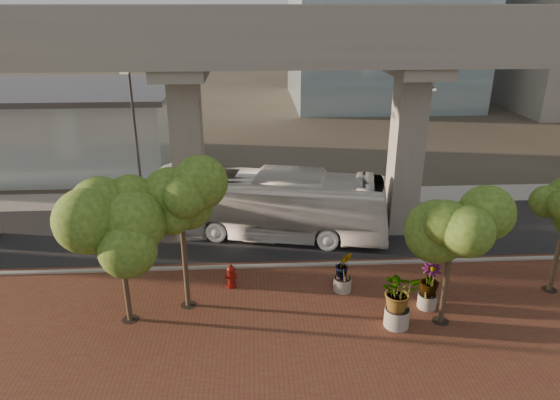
{
  "coord_description": "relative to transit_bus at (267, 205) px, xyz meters",
  "views": [
    {
      "loc": [
        -2.5,
        -24.18,
        12.69
      ],
      "look_at": [
        -1.1,
        0.5,
        2.68
      ],
      "focal_mm": 32.0,
      "sensor_mm": 36.0,
      "label": 1
    }
  ],
  "objects": [
    {
      "name": "far_sidewalk",
      "position": [
        1.77,
        5.7,
        -1.86
      ],
      "size": [
        90.0,
        3.0,
        0.06
      ],
      "primitive_type": "cube",
      "color": "#9D9992",
      "rests_on": "ground"
    },
    {
      "name": "planter_left",
      "position": [
        3.29,
        -6.2,
        -0.6
      ],
      "size": [
        1.84,
        1.84,
        2.02
      ],
      "color": "#AEA89D",
      "rests_on": "ground"
    },
    {
      "name": "station_pavilion",
      "position": [
        -18.23,
        14.2,
        1.33
      ],
      "size": [
        23.0,
        13.0,
        6.3
      ],
      "color": "silver",
      "rests_on": "ground"
    },
    {
      "name": "fire_hydrant",
      "position": [
        -1.87,
        -5.55,
        -1.28
      ],
      "size": [
        0.57,
        0.51,
        1.14
      ],
      "color": "maroon",
      "rests_on": "ground"
    },
    {
      "name": "brick_plaza",
      "position": [
        1.77,
        -9.8,
        -1.86
      ],
      "size": [
        70.0,
        13.0,
        0.06
      ],
      "primitive_type": "cube",
      "color": "brown",
      "rests_on": "ground"
    },
    {
      "name": "asphalt_road",
      "position": [
        1.77,
        0.2,
        -1.87
      ],
      "size": [
        90.0,
        8.0,
        0.04
      ],
      "primitive_type": "cube",
      "color": "black",
      "rests_on": "ground"
    },
    {
      "name": "planter_right",
      "position": [
        6.77,
        -7.76,
        -0.53
      ],
      "size": [
        2.01,
        2.01,
        2.14
      ],
      "color": "gray",
      "rests_on": "ground"
    },
    {
      "name": "transit_bus",
      "position": [
        0.0,
        0.0,
        0.0
      ],
      "size": [
        13.93,
        6.0,
        3.78
      ],
      "primitive_type": "imported",
      "rotation": [
        0.0,
        0.0,
        1.36
      ],
      "color": "white",
      "rests_on": "ground"
    },
    {
      "name": "street_tree_far_west",
      "position": [
        -6.07,
        -7.96,
        2.61
      ],
      "size": [
        4.11,
        4.11,
        6.33
      ],
      "color": "#4D3C2C",
      "rests_on": "ground"
    },
    {
      "name": "street_tree_near_east",
      "position": [
        7.01,
        -8.83,
        2.72
      ],
      "size": [
        4.19,
        4.19,
        6.48
      ],
      "color": "#4D3C2C",
      "rests_on": "ground"
    },
    {
      "name": "curb_strip",
      "position": [
        1.77,
        -3.8,
        -1.81
      ],
      "size": [
        70.0,
        0.25,
        0.16
      ],
      "primitive_type": "cube",
      "color": "#9D9992",
      "rests_on": "ground"
    },
    {
      "name": "transit_viaduct",
      "position": [
        1.77,
        0.2,
        5.4
      ],
      "size": [
        72.0,
        5.6,
        12.4
      ],
      "color": "gray",
      "rests_on": "ground"
    },
    {
      "name": "planter_front",
      "position": [
        5.07,
        -8.99,
        -0.3
      ],
      "size": [
        2.3,
        2.3,
        2.53
      ],
      "color": "#9A948B",
      "rests_on": "ground"
    },
    {
      "name": "street_tree_near_west",
      "position": [
        -3.73,
        -7.01,
        3.09
      ],
      "size": [
        3.65,
        3.65,
        6.61
      ],
      "color": "#4D3C2C",
      "rests_on": "ground"
    },
    {
      "name": "streetlamp_west",
      "position": [
        -7.85,
        4.02,
        3.35
      ],
      "size": [
        0.44,
        1.3,
        8.98
      ],
      "color": "#2C2C31",
      "rests_on": "ground"
    },
    {
      "name": "streetlamp_east",
      "position": [
        10.38,
        5.14,
        2.56
      ],
      "size": [
        0.38,
        1.1,
        7.62
      ],
      "color": "#313237",
      "rests_on": "ground"
    },
    {
      "name": "ground",
      "position": [
        1.77,
        -1.8,
        -1.89
      ],
      "size": [
        160.0,
        160.0,
        0.0
      ],
      "primitive_type": "plane",
      "color": "#353027",
      "rests_on": "ground"
    }
  ]
}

